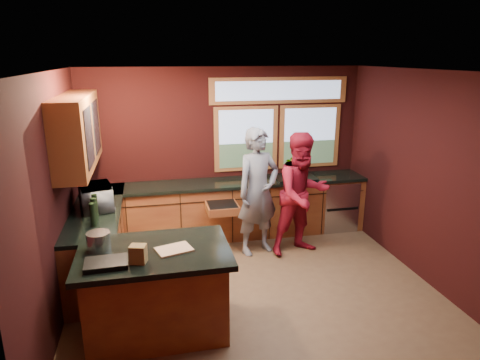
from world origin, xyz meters
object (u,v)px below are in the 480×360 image
object	(u,v)px
island	(157,290)
cutting_board	(174,249)
person_red	(302,194)
stock_pot	(99,241)
person_grey	(258,192)

from	to	relation	value
island	cutting_board	xyz separation A→B (m)	(0.20, -0.05, 0.48)
person_red	stock_pot	world-z (taller)	person_red
cutting_board	stock_pot	bearing A→B (deg)	165.07
island	person_red	xyz separation A→B (m)	(2.16, 1.50, 0.43)
island	stock_pot	bearing A→B (deg)	164.74
person_red	stock_pot	bearing A→B (deg)	-165.75
island	stock_pot	xyz separation A→B (m)	(-0.55, 0.15, 0.56)
island	person_grey	size ratio (longest dim) A/B	0.82
stock_pot	person_grey	bearing A→B (deg)	35.74
island	person_red	size ratio (longest dim) A/B	0.85
person_red	cutting_board	xyz separation A→B (m)	(-1.96, -1.55, 0.04)
island	person_red	distance (m)	2.67
person_grey	person_red	size ratio (longest dim) A/B	1.04
island	cutting_board	world-z (taller)	cutting_board
person_grey	person_red	bearing A→B (deg)	-32.69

